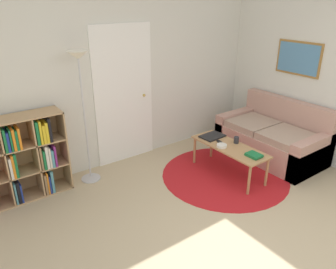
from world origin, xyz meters
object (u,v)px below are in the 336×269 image
Objects in this scene: coffee_table at (229,149)px; floor_lamp at (80,79)px; bookshelf at (19,159)px; cup at (236,140)px; laptop at (212,136)px; couch at (274,138)px; bowl at (222,146)px.

floor_lamp is at bearing 148.39° from coffee_table.
bookshelf is 2.81m from cup.
floor_lamp reaches higher than laptop.
bookshelf is at bearing 163.88° from laptop.
couch reaches higher than laptop.
cup reaches higher than bowl.
bookshelf reaches higher than cup.
coffee_table is 8.16× the size of bowl.
cup is (-0.86, -0.01, 0.20)m from couch.
floor_lamp is at bearing -5.61° from bookshelf.
bowl is 1.48× the size of cup.
bookshelf is 0.63× the size of floor_lamp.
bowl reaches higher than laptop.
couch reaches higher than coffee_table.
bowl is (-0.11, 0.04, 0.07)m from coffee_table.
coffee_table is at bearing -31.61° from floor_lamp.
floor_lamp is 1.11× the size of couch.
floor_lamp reaches higher than bowl.
cup is (0.14, 0.01, 0.09)m from coffee_table.
couch is 1.13m from bowl.
floor_lamp is 2.01m from laptop.
bookshelf is 11.62× the size of cup.
bowl is (1.51, -0.96, -0.95)m from floor_lamp.
bookshelf reaches higher than coffee_table.
bookshelf is 0.70× the size of couch.
laptop is at bearing 160.38° from couch.
laptop is (-0.98, 0.35, 0.16)m from couch.
bowl is at bearing 161.56° from coffee_table.
coffee_table is 12.11× the size of cup.
floor_lamp is (0.84, -0.08, 0.87)m from bookshelf.
coffee_table is at bearing -23.73° from bookshelf.
laptop is 0.35m from bowl.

